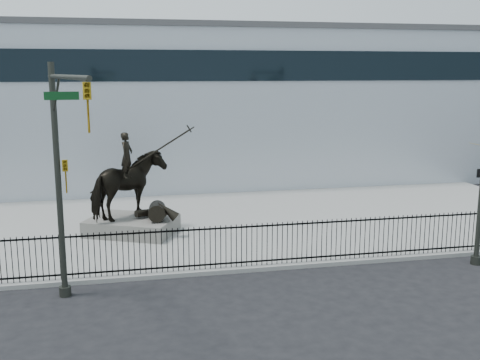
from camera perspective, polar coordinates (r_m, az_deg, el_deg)
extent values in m
plane|color=black|center=(18.69, 4.87, -10.18)|extent=(120.00, 120.00, 0.00)
cube|color=gray|center=(25.11, 0.31, -4.36)|extent=(30.00, 12.00, 0.15)
cube|color=silver|center=(37.08, -3.92, 7.56)|extent=(44.00, 14.00, 9.00)
cube|color=black|center=(19.71, 3.84, -8.09)|extent=(22.00, 0.05, 0.05)
cube|color=black|center=(19.33, 3.89, -4.58)|extent=(22.00, 0.05, 0.05)
cube|color=black|center=(19.52, 3.86, -6.42)|extent=(22.00, 0.03, 1.50)
cube|color=#5C5B54|center=(23.61, -10.93, -4.58)|extent=(4.10, 3.58, 0.64)
imported|color=black|center=(23.22, -11.08, -0.57)|extent=(3.24, 3.43, 2.73)
imported|color=black|center=(23.04, -11.44, 2.48)|extent=(0.68, 0.80, 1.85)
cylinder|color=black|center=(22.89, -10.31, 1.75)|extent=(4.01, 1.91, 2.78)
cylinder|color=#262923|center=(18.22, -17.33, -10.73)|extent=(0.36, 0.36, 0.30)
cylinder|color=#262923|center=(17.29, -17.97, -0.35)|extent=(0.18, 0.18, 7.00)
cylinder|color=#262923|center=(14.80, -17.21, 9.96)|extent=(1.47, 4.84, 0.12)
imported|color=#C09715|center=(12.66, -15.19, 7.11)|extent=(0.18, 0.22, 1.10)
imported|color=#C09715|center=(17.23, -17.28, 0.34)|extent=(0.16, 0.20, 1.00)
cube|color=#0C3F19|center=(15.76, -17.67, 8.15)|extent=(0.90, 0.03, 0.22)
cylinder|color=#262923|center=(21.77, 22.83, -7.50)|extent=(0.36, 0.36, 0.30)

